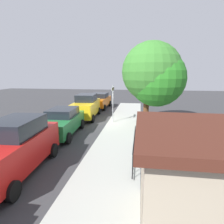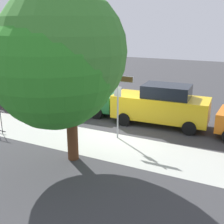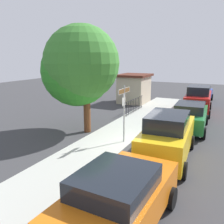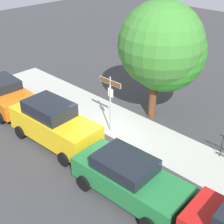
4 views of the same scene
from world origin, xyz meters
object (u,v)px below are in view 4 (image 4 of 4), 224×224
(shade_tree, at_px, (162,48))
(car_yellow, at_px, (54,124))
(car_green, at_px, (129,178))
(street_sign, at_px, (110,94))
(car_orange, at_px, (3,94))

(shade_tree, relative_size, car_yellow, 1.29)
(car_yellow, xyz_separation_m, car_green, (4.80, -0.21, -0.17))
(street_sign, height_order, shade_tree, shade_tree)
(shade_tree, bearing_deg, car_green, -62.25)
(shade_tree, xyz_separation_m, car_orange, (-6.61, -5.38, -2.89))
(car_green, bearing_deg, car_yellow, 174.92)
(shade_tree, xyz_separation_m, car_green, (2.99, -5.68, -2.89))
(shade_tree, bearing_deg, car_orange, -140.86)
(car_yellow, distance_m, car_green, 4.81)
(street_sign, bearing_deg, car_orange, -158.00)
(street_sign, xyz_separation_m, car_orange, (-5.97, -2.41, -1.20))
(street_sign, height_order, car_green, street_sign)
(car_orange, distance_m, car_green, 9.60)
(shade_tree, height_order, car_yellow, shade_tree)
(street_sign, distance_m, shade_tree, 3.47)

